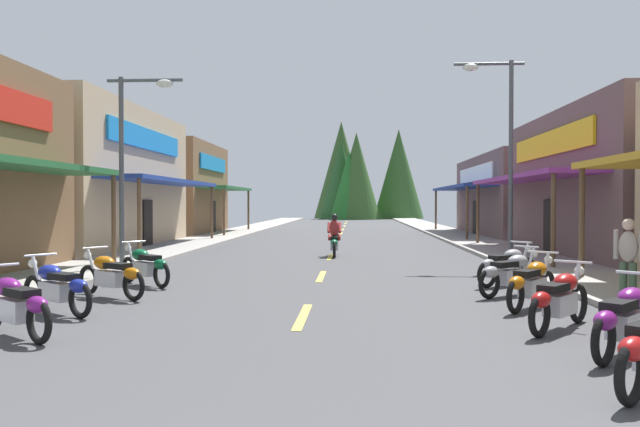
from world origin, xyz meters
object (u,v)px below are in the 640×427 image
Objects in this scene: motorcycle_parked_right_3 at (532,282)px; pedestrian_browsing at (628,256)px; motorcycle_parked_right_4 at (511,273)px; motorcycle_parked_left_0 at (15,304)px; motorcycle_parked_right_2 at (559,299)px; motorcycle_parked_left_1 at (57,286)px; motorcycle_parked_left_2 at (111,274)px; motorcycle_parked_left_3 at (145,265)px; motorcycle_parked_right_5 at (507,265)px; rider_cruising_lead at (334,239)px; streetlamp_right at (500,132)px; motorcycle_parked_right_1 at (625,318)px; streetlamp_left at (134,143)px.

motorcycle_parked_right_3 is 1.05× the size of pedestrian_browsing.
motorcycle_parked_right_3 is 1.58m from motorcycle_parked_right_4.
motorcycle_parked_left_0 is (-8.24, -4.46, 0.00)m from motorcycle_parked_right_4.
motorcycle_parked_right_2 is 8.44m from motorcycle_parked_left_1.
motorcycle_parked_left_2 and motorcycle_parked_left_3 have the same top height.
motorcycle_parked_right_5 is at bearing 32.10° from motorcycle_parked_right_3.
rider_cruising_lead is at bearing -81.17° from motorcycle_parked_left_2.
motorcycle_parked_right_3 is (-1.33, -8.18, -3.71)m from streetlamp_right.
rider_cruising_lead reaches higher than motorcycle_parked_right_2.
motorcycle_parked_left_1 is at bearing 123.88° from motorcycle_parked_right_2.
motorcycle_parked_right_2 is at bearing -169.05° from motorcycle_parked_left_3.
motorcycle_parked_left_2 is at bearing 105.09° from motorcycle_parked_right_1.
streetlamp_left is 7.60m from motorcycle_parked_left_1.
motorcycle_parked_right_4 is 0.80× the size of rider_cruising_lead.
pedestrian_browsing is at bearing -150.56° from motorcycle_parked_left_2.
streetlamp_left reaches higher than motorcycle_parked_left_0.
motorcycle_parked_left_1 is (1.11, -6.80, -3.22)m from streetlamp_left.
streetlamp_left is at bearing -24.94° from motorcycle_parked_left_3.
motorcycle_parked_right_2 is at bearing -38.95° from streetlamp_left.
pedestrian_browsing is (10.15, -2.33, 0.48)m from motorcycle_parked_left_3.
motorcycle_parked_left_0 is (-8.54, -6.03, 0.00)m from motorcycle_parked_right_5.
streetlamp_right is 7.69m from motorcycle_parked_right_4.
motorcycle_parked_right_2 is 0.98× the size of motorcycle_parked_right_5.
streetlamp_right reaches higher than motorcycle_parked_left_0.
rider_cruising_lead is (4.27, 10.05, 0.17)m from motorcycle_parked_left_2.
motorcycle_parked_right_1 is (9.82, -9.25, -3.22)m from streetlamp_left.
motorcycle_parked_right_4 is (9.66, -4.19, -3.22)m from streetlamp_left.
motorcycle_parked_right_2 is (-1.46, -10.10, -3.71)m from streetlamp_right.
streetlamp_left is 3.37× the size of motorcycle_parked_right_1.
streetlamp_right is 6.96m from rider_cruising_lead.
rider_cruising_lead is at bearing -71.13° from motorcycle_parked_left_0.
motorcycle_parked_right_2 is at bearing -133.66° from motorcycle_parked_right_5.
motorcycle_parked_left_1 is (-9.86, -9.21, -3.71)m from streetlamp_right.
streetlamp_right is 3.02× the size of rider_cruising_lead.
rider_cruising_lead is (4.50, 11.89, 0.17)m from motorcycle_parked_left_1.
pedestrian_browsing is at bearing -98.89° from motorcycle_parked_right_5.
motorcycle_parked_right_3 is at bearing -99.24° from streetlamp_right.
motorcycle_parked_left_0 is at bearing 161.44° from rider_cruising_lead.
motorcycle_parked_left_1 is (-8.71, 2.46, 0.00)m from motorcycle_parked_right_1.
motorcycle_parked_right_5 is 9.78m from motorcycle_parked_left_1.
motorcycle_parked_left_2 is at bearing -42.30° from pedestrian_browsing.
motorcycle_parked_left_3 is at bearing -52.84° from pedestrian_browsing.
rider_cruising_lead is at bearing -76.76° from motorcycle_parked_left_3.
motorcycle_parked_right_2 and motorcycle_parked_left_1 have the same top height.
motorcycle_parked_right_2 and motorcycle_parked_right_4 have the same top height.
motorcycle_parked_left_3 is at bearing -61.10° from motorcycle_parked_left_1.
motorcycle_parked_right_5 and motorcycle_parked_left_2 have the same top height.
motorcycle_parked_left_0 is (-8.09, -0.96, 0.00)m from motorcycle_parked_right_2.
motorcycle_parked_right_5 and motorcycle_parked_left_1 have the same top height.
motorcycle_parked_right_2 and motorcycle_parked_left_3 have the same top height.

